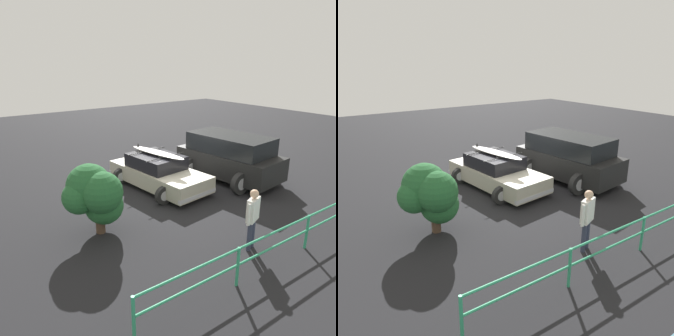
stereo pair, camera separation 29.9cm
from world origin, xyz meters
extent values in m
cube|color=black|center=(0.00, 0.00, -0.01)|extent=(44.00, 44.00, 0.02)
cube|color=#B7B29E|center=(0.20, -0.45, 0.48)|extent=(2.20, 4.39, 0.60)
cube|color=black|center=(0.21, -0.62, 1.03)|extent=(1.76, 2.18, 0.50)
cube|color=silver|center=(-0.02, 1.61, 0.30)|extent=(1.81, 0.29, 0.14)
cube|color=silver|center=(0.41, -2.51, 0.30)|extent=(1.81, 0.29, 0.14)
cylinder|color=black|center=(-0.84, 0.76, 0.32)|extent=(0.64, 0.18, 0.64)
cylinder|color=#B7B7BC|center=(-0.84, 0.76, 0.32)|extent=(0.35, 0.19, 0.35)
cylinder|color=black|center=(0.96, 0.95, 0.32)|extent=(0.64, 0.18, 0.64)
cylinder|color=#B7B7BC|center=(0.96, 0.95, 0.32)|extent=(0.35, 0.19, 0.35)
cylinder|color=black|center=(-0.57, -1.85, 0.32)|extent=(0.64, 0.18, 0.64)
cylinder|color=#B7B7BC|center=(-0.57, -1.85, 0.32)|extent=(0.35, 0.19, 0.35)
cylinder|color=black|center=(1.23, -1.66, 0.32)|extent=(0.64, 0.18, 0.64)
cylinder|color=#B7B7BC|center=(1.23, -1.66, 0.32)|extent=(0.35, 0.19, 0.35)
cylinder|color=black|center=(0.16, -0.06, 1.32)|extent=(1.86, 0.22, 0.03)
cylinder|color=black|center=(0.27, -1.17, 1.32)|extent=(1.86, 0.22, 0.03)
ellipsoid|color=white|center=(0.18, -0.59, 1.38)|extent=(0.98, 2.80, 0.09)
cone|color=black|center=(0.37, -1.67, 1.49)|extent=(0.10, 0.10, 0.14)
cube|color=black|center=(-2.67, 0.51, 0.73)|extent=(2.40, 4.45, 0.92)
cube|color=black|center=(-2.67, 0.51, 1.54)|extent=(2.14, 3.50, 0.70)
cylinder|color=black|center=(-2.42, -1.70, 0.83)|extent=(0.76, 0.26, 0.74)
cylinder|color=black|center=(-3.80, 1.66, 0.41)|extent=(0.82, 0.22, 0.82)
cylinder|color=#B7B7BC|center=(-3.80, 1.66, 0.41)|extent=(0.45, 0.23, 0.45)
cylinder|color=black|center=(-1.85, 1.89, 0.41)|extent=(0.82, 0.22, 0.82)
cylinder|color=#B7B7BC|center=(-1.85, 1.89, 0.41)|extent=(0.45, 0.23, 0.45)
cylinder|color=black|center=(-3.50, -0.87, 0.41)|extent=(0.82, 0.22, 0.82)
cylinder|color=#B7B7BC|center=(-3.50, -0.87, 0.41)|extent=(0.45, 0.23, 0.45)
cylinder|color=black|center=(-1.55, -0.64, 0.41)|extent=(0.82, 0.22, 0.82)
cylinder|color=#B7B7BC|center=(-1.55, -0.64, 0.41)|extent=(0.45, 0.23, 0.45)
cylinder|color=#33384C|center=(0.64, 4.56, 0.41)|extent=(0.12, 0.12, 0.83)
cylinder|color=#33384C|center=(0.85, 4.64, 0.41)|extent=(0.12, 0.12, 0.83)
cube|color=silver|center=(0.75, 4.60, 1.14)|extent=(0.52, 0.34, 0.62)
sphere|color=#D6A884|center=(0.75, 4.60, 1.57)|extent=(0.22, 0.22, 0.22)
cylinder|color=silver|center=(0.48, 4.51, 1.11)|extent=(0.09, 0.09, 0.59)
cylinder|color=silver|center=(1.02, 4.70, 1.11)|extent=(0.09, 0.09, 0.59)
cylinder|color=#2D9366|center=(-0.45, 5.45, 0.48)|extent=(0.07, 0.07, 0.97)
cylinder|color=#2D9366|center=(2.16, 5.43, 0.48)|extent=(0.07, 0.07, 0.97)
cylinder|color=#2D9366|center=(4.77, 5.41, 0.48)|extent=(0.07, 0.07, 0.97)
cylinder|color=#2D9366|center=(-0.45, 5.45, 0.94)|extent=(10.43, 0.15, 0.06)
cylinder|color=#2D9366|center=(-0.45, 5.45, 0.53)|extent=(10.43, 0.15, 0.06)
cylinder|color=#4C3828|center=(3.58, 1.47, 0.23)|extent=(0.27, 0.27, 0.46)
sphere|color=#235B2D|center=(3.45, 1.56, 0.86)|extent=(1.09, 1.09, 1.09)
sphere|color=#235B2D|center=(4.12, 1.45, 1.23)|extent=(0.94, 0.94, 0.94)
sphere|color=#235B2D|center=(3.53, 1.38, 1.25)|extent=(1.15, 1.15, 1.15)
sphere|color=#235B2D|center=(3.61, 1.80, 1.37)|extent=(1.15, 1.15, 1.15)
sphere|color=#235B2D|center=(3.41, 1.41, 0.81)|extent=(1.12, 1.12, 1.12)
sphere|color=#235B2D|center=(3.78, 1.36, 1.44)|extent=(1.28, 1.28, 1.28)
sphere|color=#235B2D|center=(3.82, 1.28, 1.31)|extent=(0.90, 0.90, 0.90)
camera|label=1|loc=(6.97, 9.45, 4.79)|focal=35.00mm
camera|label=2|loc=(6.73, 9.62, 4.79)|focal=35.00mm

